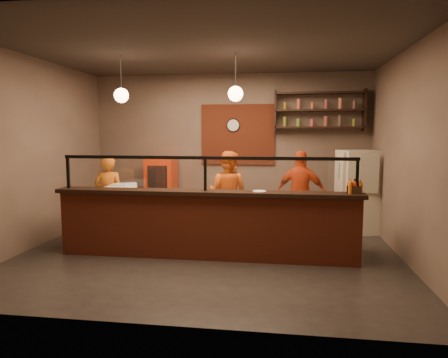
# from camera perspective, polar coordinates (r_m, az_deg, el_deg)

# --- Properties ---
(floor) EXTENTS (6.00, 6.00, 0.00)m
(floor) POSITION_cam_1_polar(r_m,az_deg,el_deg) (6.59, -2.14, -10.47)
(floor) COLOR black
(floor) RESTS_ON ground
(ceiling) EXTENTS (6.00, 6.00, 0.00)m
(ceiling) POSITION_cam_1_polar(r_m,az_deg,el_deg) (6.43, -2.26, 17.96)
(ceiling) COLOR #36302A
(ceiling) RESTS_ON wall_back
(wall_back) EXTENTS (6.00, 0.00, 6.00)m
(wall_back) POSITION_cam_1_polar(r_m,az_deg,el_deg) (8.78, 0.71, 4.40)
(wall_back) COLOR #6A594E
(wall_back) RESTS_ON floor
(wall_left) EXTENTS (0.00, 5.00, 5.00)m
(wall_left) POSITION_cam_1_polar(r_m,az_deg,el_deg) (7.45, -25.58, 3.39)
(wall_left) COLOR #6A594E
(wall_left) RESTS_ON floor
(wall_right) EXTENTS (0.00, 5.00, 5.00)m
(wall_right) POSITION_cam_1_polar(r_m,az_deg,el_deg) (6.49, 24.91, 3.05)
(wall_right) COLOR #6A594E
(wall_right) RESTS_ON floor
(wall_front) EXTENTS (6.00, 0.00, 6.00)m
(wall_front) POSITION_cam_1_polar(r_m,az_deg,el_deg) (3.88, -8.78, 1.65)
(wall_front) COLOR #6A594E
(wall_front) RESTS_ON floor
(brick_patch) EXTENTS (1.60, 0.04, 1.30)m
(brick_patch) POSITION_cam_1_polar(r_m,az_deg,el_deg) (8.72, 2.00, 6.36)
(brick_patch) COLOR maroon
(brick_patch) RESTS_ON wall_back
(service_counter) EXTENTS (4.60, 0.25, 1.00)m
(service_counter) POSITION_cam_1_polar(r_m,az_deg,el_deg) (6.17, -2.65, -6.83)
(service_counter) COLOR maroon
(service_counter) RESTS_ON floor
(counter_ledge) EXTENTS (4.70, 0.37, 0.06)m
(counter_ledge) POSITION_cam_1_polar(r_m,az_deg,el_deg) (6.07, -2.68, -1.95)
(counter_ledge) COLOR black
(counter_ledge) RESTS_ON service_counter
(worktop_cabinet) EXTENTS (4.60, 0.75, 0.85)m
(worktop_cabinet) POSITION_cam_1_polar(r_m,az_deg,el_deg) (6.67, -1.85, -6.47)
(worktop_cabinet) COLOR gray
(worktop_cabinet) RESTS_ON floor
(worktop) EXTENTS (4.60, 0.75, 0.05)m
(worktop) POSITION_cam_1_polar(r_m,az_deg,el_deg) (6.58, -1.86, -2.66)
(worktop) COLOR beige
(worktop) RESTS_ON worktop_cabinet
(sneeze_guard) EXTENTS (4.50, 0.05, 0.52)m
(sneeze_guard) POSITION_cam_1_polar(r_m,az_deg,el_deg) (6.03, -2.70, 1.24)
(sneeze_guard) COLOR white
(sneeze_guard) RESTS_ON counter_ledge
(wall_shelving) EXTENTS (1.84, 0.28, 0.85)m
(wall_shelving) POSITION_cam_1_polar(r_m,az_deg,el_deg) (8.57, 13.44, 9.53)
(wall_shelving) COLOR black
(wall_shelving) RESTS_ON wall_back
(wall_clock) EXTENTS (0.30, 0.04, 0.30)m
(wall_clock) POSITION_cam_1_polar(r_m,az_deg,el_deg) (8.72, 1.34, 7.67)
(wall_clock) COLOR black
(wall_clock) RESTS_ON wall_back
(pendant_left) EXTENTS (0.24, 0.24, 0.77)m
(pendant_left) POSITION_cam_1_polar(r_m,az_deg,el_deg) (6.95, -14.45, 11.51)
(pendant_left) COLOR black
(pendant_left) RESTS_ON ceiling
(pendant_right) EXTENTS (0.24, 0.24, 0.77)m
(pendant_right) POSITION_cam_1_polar(r_m,az_deg,el_deg) (6.47, 1.65, 12.09)
(pendant_right) COLOR black
(pendant_right) RESTS_ON ceiling
(cook_left) EXTENTS (0.58, 0.41, 1.52)m
(cook_left) POSITION_cam_1_polar(r_m,az_deg,el_deg) (7.80, -16.07, -2.33)
(cook_left) COLOR #C56012
(cook_left) RESTS_ON floor
(cook_mid) EXTENTS (0.91, 0.78, 1.60)m
(cook_mid) POSITION_cam_1_polar(r_m,az_deg,el_deg) (7.56, 0.53, -2.03)
(cook_mid) COLOR orange
(cook_mid) RESTS_ON floor
(cook_right) EXTENTS (1.00, 0.56, 1.61)m
(cook_right) POSITION_cam_1_polar(r_m,az_deg,el_deg) (7.64, 10.94, -2.02)
(cook_right) COLOR red
(cook_right) RESTS_ON floor
(fridge) EXTENTS (0.80, 0.77, 1.60)m
(fridge) POSITION_cam_1_polar(r_m,az_deg,el_deg) (8.13, 18.45, -1.75)
(fridge) COLOR beige
(fridge) RESTS_ON floor
(red_cooler) EXTENTS (0.61, 0.56, 1.41)m
(red_cooler) POSITION_cam_1_polar(r_m,az_deg,el_deg) (8.82, -8.91, -1.51)
(red_cooler) COLOR red
(red_cooler) RESTS_ON floor
(pizza_dough) EXTENTS (0.71, 0.71, 0.01)m
(pizza_dough) POSITION_cam_1_polar(r_m,az_deg,el_deg) (6.52, 3.61, -2.47)
(pizza_dough) COLOR beige
(pizza_dough) RESTS_ON worktop
(prep_tub_a) EXTENTS (0.37, 0.33, 0.16)m
(prep_tub_a) POSITION_cam_1_polar(r_m,az_deg,el_deg) (7.10, -14.41, -1.33)
(prep_tub_a) COLOR silver
(prep_tub_a) RESTS_ON worktop
(prep_tub_b) EXTENTS (0.39, 0.36, 0.16)m
(prep_tub_b) POSITION_cam_1_polar(r_m,az_deg,el_deg) (7.17, -13.65, -1.24)
(prep_tub_b) COLOR white
(prep_tub_b) RESTS_ON worktop
(prep_tub_c) EXTENTS (0.33, 0.28, 0.15)m
(prep_tub_c) POSITION_cam_1_polar(r_m,az_deg,el_deg) (6.80, -15.48, -1.72)
(prep_tub_c) COLOR white
(prep_tub_c) RESTS_ON worktop
(rolling_pin) EXTENTS (0.35, 0.13, 0.06)m
(rolling_pin) POSITION_cam_1_polar(r_m,az_deg,el_deg) (6.69, -6.79, -2.08)
(rolling_pin) COLOR yellow
(rolling_pin) RESTS_ON worktop
(condiment_caddy) EXTENTS (0.24, 0.21, 0.11)m
(condiment_caddy) POSITION_cam_1_polar(r_m,az_deg,el_deg) (6.10, 18.16, -1.40)
(condiment_caddy) COLOR black
(condiment_caddy) RESTS_ON counter_ledge
(pepper_mill) EXTENTS (0.05, 0.05, 0.21)m
(pepper_mill) POSITION_cam_1_polar(r_m,az_deg,el_deg) (6.07, 18.23, -0.99)
(pepper_mill) COLOR black
(pepper_mill) RESTS_ON counter_ledge
(small_plate) EXTENTS (0.26, 0.26, 0.01)m
(small_plate) POSITION_cam_1_polar(r_m,az_deg,el_deg) (5.97, 5.08, -1.76)
(small_plate) COLOR white
(small_plate) RESTS_ON counter_ledge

